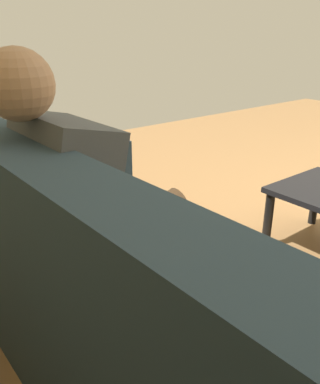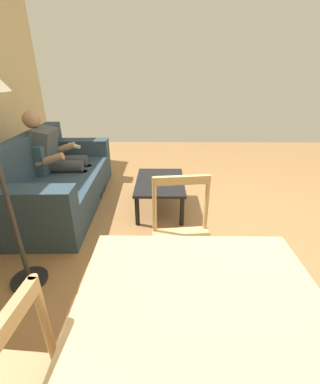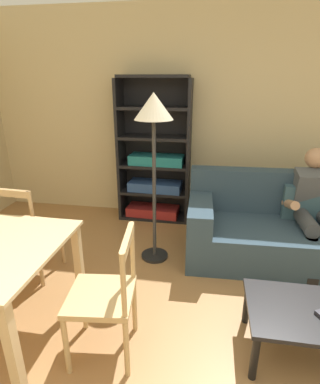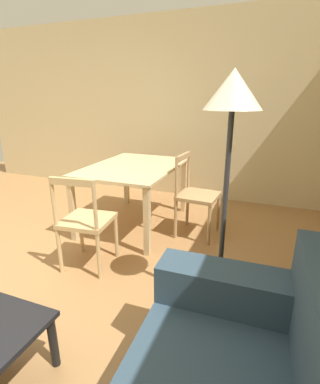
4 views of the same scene
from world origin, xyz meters
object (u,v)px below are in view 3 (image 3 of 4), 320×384
object	(u,v)px
person_lounging	(315,206)
dining_chair_near_wall	(29,230)
bookshelf	(155,163)
couch	(286,229)
dining_chair_facing_couch	(105,296)
coffee_table	(313,317)
floor_lamp	(154,123)

from	to	relation	value
person_lounging	dining_chair_near_wall	size ratio (longest dim) A/B	1.22
bookshelf	couch	bearing A→B (deg)	-25.92
couch	dining_chair_facing_couch	bearing A→B (deg)	-134.31
person_lounging	dining_chair_near_wall	world-z (taller)	person_lounging
coffee_table	dining_chair_near_wall	xyz separation A→B (m)	(-2.35, 0.57, 0.15)
coffee_table	floor_lamp	world-z (taller)	floor_lamp
bookshelf	dining_chair_facing_couch	world-z (taller)	bookshelf
coffee_table	bookshelf	xyz separation A→B (m)	(-1.43, 2.06, 0.44)
couch	coffee_table	distance (m)	1.32
dining_chair_near_wall	dining_chair_facing_couch	size ratio (longest dim) A/B	1.03
couch	bookshelf	distance (m)	1.77
coffee_table	dining_chair_facing_couch	world-z (taller)	dining_chair_facing_couch
person_lounging	dining_chair_near_wall	distance (m)	2.83
bookshelf	coffee_table	bearing A→B (deg)	-55.27
person_lounging	dining_chair_facing_couch	xyz separation A→B (m)	(-1.71, -1.53, -0.12)
person_lounging	bookshelf	world-z (taller)	bookshelf
dining_chair_near_wall	coffee_table	bearing A→B (deg)	-13.67
couch	dining_chair_near_wall	xyz separation A→B (m)	(-2.47, -0.74, 0.16)
couch	dining_chair_facing_couch	xyz separation A→B (m)	(-1.46, -1.50, 0.14)
bookshelf	dining_chair_near_wall	world-z (taller)	bookshelf
coffee_table	dining_chair_near_wall	size ratio (longest dim) A/B	0.92
floor_lamp	dining_chair_near_wall	bearing A→B (deg)	-156.92
couch	coffee_table	bearing A→B (deg)	-94.82
person_lounging	bookshelf	size ratio (longest dim) A/B	0.61
floor_lamp	dining_chair_facing_couch	bearing A→B (deg)	-94.70
person_lounging	floor_lamp	world-z (taller)	floor_lamp
couch	floor_lamp	size ratio (longest dim) A/B	1.23
couch	dining_chair_near_wall	size ratio (longest dim) A/B	2.25
person_lounging	floor_lamp	xyz separation A→B (m)	(-1.61, -0.31, 0.84)
couch	bookshelf	size ratio (longest dim) A/B	1.13
dining_chair_near_wall	dining_chair_facing_couch	world-z (taller)	dining_chair_near_wall
couch	dining_chair_near_wall	bearing A→B (deg)	-163.26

